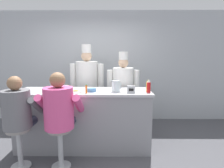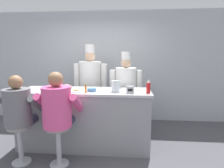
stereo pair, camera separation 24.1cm
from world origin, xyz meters
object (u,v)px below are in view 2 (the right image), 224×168
Objects in this scene: coffee_mug_tan at (67,87)px; mustard_bottle_yellow at (148,86)px; breakfast_plate at (76,91)px; cereal_bowl at (92,90)px; hot_sauce_bottle_orange at (86,89)px; diner_seated_pink at (58,109)px; ketchup_bottle_red at (148,87)px; water_pitcher_clear at (116,86)px; napkin_dispenser_chrome at (130,90)px; diner_seated_grey at (19,110)px; cook_in_whites_near at (90,83)px; cook_in_whites_far at (126,89)px.

mustard_bottle_yellow is at bearing -1.47° from coffee_mug_tan.
cereal_bowl reaches higher than breakfast_plate.
diner_seated_pink is (-0.34, -0.35, -0.24)m from hot_sauce_bottle_orange.
ketchup_bottle_red is at bearing -95.01° from mustard_bottle_yellow.
diner_seated_pink is (0.04, -0.57, -0.22)m from coffee_mug_tan.
ketchup_bottle_red is 1.17× the size of water_pitcher_clear.
water_pitcher_clear reaches higher than napkin_dispenser_chrome.
hot_sauce_bottle_orange is 0.96× the size of coffee_mug_tan.
cereal_bowl is 1.02× the size of coffee_mug_tan.
cereal_bowl is at bearing 26.84° from diner_seated_grey.
napkin_dispenser_chrome is (-0.30, -0.14, -0.04)m from mustard_bottle_yellow.
mustard_bottle_yellow is 1.37× the size of cereal_bowl.
cereal_bowl is at bearing -8.30° from coffee_mug_tan.
cook_in_whites_near is at bearing 129.43° from napkin_dispenser_chrome.
water_pitcher_clear is (0.47, 0.14, 0.03)m from hot_sauce_bottle_orange.
hot_sauce_bottle_orange is 0.10× the size of diner_seated_pink.
hot_sauce_bottle_orange is 1.09m from cook_in_whites_near.
ketchup_bottle_red is 0.16× the size of diner_seated_grey.
mustard_bottle_yellow is at bearing 25.58° from napkin_dispenser_chrome.
hot_sauce_bottle_orange is (-1.02, -0.18, -0.03)m from mustard_bottle_yellow.
ketchup_bottle_red is at bearing 4.15° from hot_sauce_bottle_orange.
cook_in_whites_far is (0.82, 0.82, -0.11)m from breakfast_plate.
hot_sauce_bottle_orange is at bearing -175.85° from ketchup_bottle_red.
diner_seated_pink is at bearing -158.47° from mustard_bottle_yellow.
diner_seated_grey is (-0.93, -0.36, -0.27)m from hot_sauce_bottle_orange.
mustard_bottle_yellow is 0.92× the size of breakfast_plate.
water_pitcher_clear is at bearing -101.63° from cook_in_whites_far.
cook_in_whites_near is (0.24, 0.87, -0.06)m from coffee_mug_tan.
water_pitcher_clear is 0.13× the size of diner_seated_pink.
cook_in_whites_near is (-0.62, 0.95, -0.10)m from water_pitcher_clear.
diner_seated_grey reaches higher than ketchup_bottle_red.
diner_seated_grey is (-0.74, -0.45, -0.21)m from breakfast_plate.
cook_in_whites_far is at bearing 78.37° from water_pitcher_clear.
hot_sauce_bottle_orange is at bearing -25.96° from breakfast_plate.
breakfast_plate is 0.26m from cereal_bowl.
napkin_dispenser_chrome is (-0.29, -0.04, -0.04)m from ketchup_bottle_red.
ketchup_bottle_red is at bearing 7.32° from napkin_dispenser_chrome.
diner_seated_pink is 0.76× the size of cook_in_whites_near.
napkin_dispenser_chrome is (0.24, -0.10, -0.04)m from water_pitcher_clear.
diner_seated_grey is at bearing -134.13° from coffee_mug_tan.
cereal_bowl is 0.66m from napkin_dispenser_chrome.
ketchup_bottle_red is 0.54m from water_pitcher_clear.
coffee_mug_tan is (-1.38, 0.14, -0.06)m from ketchup_bottle_red.
diner_seated_pink is at bearing 0.28° from diner_seated_grey.
diner_seated_grey is 0.79× the size of cook_in_whites_far.
cook_in_whites_near reaches higher than hot_sauce_bottle_orange.
ketchup_bottle_red is 1.53m from cook_in_whites_near.
ketchup_bottle_red is 1.44m from diner_seated_pink.
ketchup_bottle_red is at bearing -5.85° from coffee_mug_tan.
coffee_mug_tan is at bearing 170.71° from napkin_dispenser_chrome.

